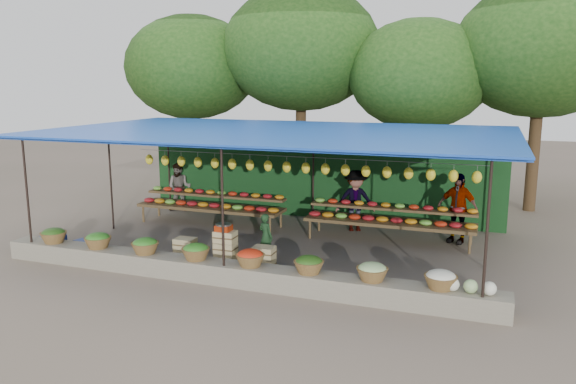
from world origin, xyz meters
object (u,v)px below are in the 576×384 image
(crate_counter, at_px, (224,251))
(vendor_seated, at_px, (266,237))
(blue_crate_front, at_px, (52,243))
(blue_crate_back, at_px, (88,247))
(weighing_scale, at_px, (224,227))

(crate_counter, height_order, vendor_seated, vendor_seated)
(crate_counter, distance_m, blue_crate_front, 4.38)
(vendor_seated, height_order, blue_crate_front, vendor_seated)
(blue_crate_front, xyz_separation_m, blue_crate_back, (1.00, 0.04, -0.01))
(blue_crate_front, distance_m, blue_crate_back, 1.00)
(crate_counter, bearing_deg, weighing_scale, -180.00)
(crate_counter, relative_size, vendor_seated, 2.23)
(crate_counter, height_order, weighing_scale, weighing_scale)
(vendor_seated, bearing_deg, blue_crate_front, 36.61)
(crate_counter, height_order, blue_crate_front, crate_counter)
(crate_counter, relative_size, blue_crate_back, 4.28)
(blue_crate_front, bearing_deg, weighing_scale, -7.80)
(vendor_seated, bearing_deg, crate_counter, 68.39)
(blue_crate_back, bearing_deg, blue_crate_front, -160.51)
(crate_counter, xyz_separation_m, blue_crate_front, (-4.36, -0.40, -0.14))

